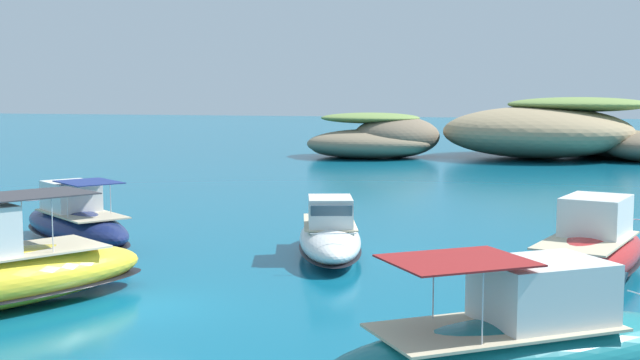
{
  "coord_description": "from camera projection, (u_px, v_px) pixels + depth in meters",
  "views": [
    {
      "loc": [
        12.32,
        -20.75,
        6.36
      ],
      "look_at": [
        1.64,
        12.63,
        2.62
      ],
      "focal_mm": 45.3,
      "sensor_mm": 36.0,
      "label": 1
    }
  ],
  "objects": [
    {
      "name": "ground_plane",
      "position": [
        139.0,
        308.0,
        24.06
      ],
      "size": [
        400.0,
        400.0,
        0.0
      ],
      "primitive_type": "plane",
      "color": "#0C5B7A"
    },
    {
      "name": "motorboat_red",
      "position": [
        592.0,
        252.0,
        27.74
      ],
      "size": [
        5.17,
        10.04,
        2.83
      ],
      "color": "red",
      "rests_on": "ground"
    },
    {
      "name": "islet_small",
      "position": [
        377.0,
        138.0,
        81.2
      ],
      "size": [
        15.65,
        14.25,
        4.46
      ],
      "color": "#756651",
      "rests_on": "ground"
    },
    {
      "name": "islet_large",
      "position": [
        561.0,
        132.0,
        80.95
      ],
      "size": [
        28.09,
        22.77,
        6.05
      ],
      "color": "#9E8966",
      "rests_on": "ground"
    },
    {
      "name": "motorboat_white",
      "position": [
        330.0,
        236.0,
        31.68
      ],
      "size": [
        4.96,
        8.45,
        2.39
      ],
      "color": "white",
      "rests_on": "ground"
    },
    {
      "name": "motorboat_teal",
      "position": [
        524.0,
        348.0,
        17.27
      ],
      "size": [
        9.27,
        8.2,
        2.99
      ],
      "color": "#19727A",
      "rests_on": "ground"
    },
    {
      "name": "motorboat_navy",
      "position": [
        75.0,
        223.0,
        34.32
      ],
      "size": [
        8.93,
        7.19,
        2.8
      ],
      "color": "navy",
      "rests_on": "ground"
    }
  ]
}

